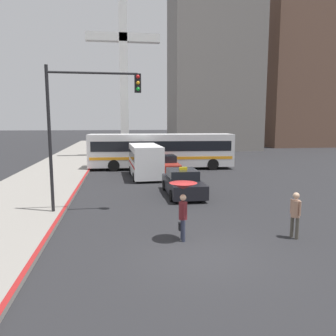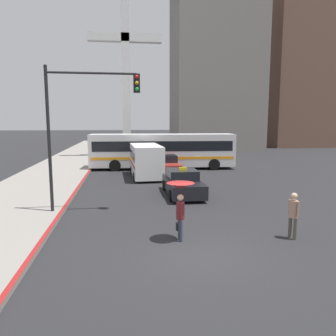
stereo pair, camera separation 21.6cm
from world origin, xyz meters
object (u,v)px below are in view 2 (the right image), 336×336
at_px(pedestrian_with_umbrella, 180,195).
at_px(pedestrian_man, 293,212).
at_px(city_bus, 162,149).
at_px(sedan_red, 166,166).
at_px(ambulance_van, 146,159).
at_px(traffic_light, 83,113).
at_px(monument_cross, 126,64).
at_px(taxi, 183,183).

distance_m(pedestrian_with_umbrella, pedestrian_man, 4.01).
distance_m(city_bus, pedestrian_with_umbrella, 17.49).
height_order(sedan_red, ambulance_van, ambulance_van).
bearing_deg(traffic_light, monument_cross, 84.82).
height_order(taxi, pedestrian_with_umbrella, pedestrian_with_umbrella).
relative_size(taxi, pedestrian_with_umbrella, 2.18).
xyz_separation_m(city_bus, pedestrian_man, (2.50, -17.78, -0.72)).
relative_size(city_bus, pedestrian_man, 7.56).
bearing_deg(ambulance_van, monument_cross, -87.28).
distance_m(taxi, sedan_red, 7.23).
bearing_deg(traffic_light, taxi, 31.93).
xyz_separation_m(ambulance_van, monument_cross, (-1.23, 13.79, 9.05)).
bearing_deg(sedan_red, ambulance_van, 34.49).
relative_size(ambulance_van, city_bus, 0.42).
bearing_deg(taxi, ambulance_van, -74.93).
distance_m(taxi, pedestrian_man, 7.86).
height_order(taxi, ambulance_van, ambulance_van).
relative_size(ambulance_van, traffic_light, 0.82).
distance_m(sedan_red, monument_cross, 16.20).
bearing_deg(traffic_light, ambulance_van, 70.19).
height_order(taxi, sedan_red, taxi).
xyz_separation_m(sedan_red, pedestrian_with_umbrella, (-1.36, -14.29, 0.91)).
xyz_separation_m(city_bus, traffic_light, (-5.04, -13.45, 2.79)).
xyz_separation_m(city_bus, monument_cross, (-2.95, 9.53, 8.69)).
distance_m(taxi, ambulance_van, 6.36).
xyz_separation_m(taxi, ambulance_van, (-1.64, 6.10, 0.67)).
xyz_separation_m(taxi, traffic_light, (-4.95, -3.09, 3.82)).
xyz_separation_m(sedan_red, monument_cross, (-2.87, 12.67, 9.68)).
xyz_separation_m(pedestrian_with_umbrella, monument_cross, (-1.50, 26.96, 8.77)).
height_order(sedan_red, pedestrian_man, pedestrian_man).
relative_size(sedan_red, pedestrian_with_umbrella, 2.15).
bearing_deg(taxi, pedestrian_man, 109.16).
height_order(taxi, city_bus, city_bus).
height_order(ambulance_van, pedestrian_man, ambulance_van).
distance_m(taxi, pedestrian_with_umbrella, 7.25).
xyz_separation_m(ambulance_van, city_bus, (1.73, 4.26, 0.35)).
relative_size(taxi, monument_cross, 0.24).
bearing_deg(ambulance_van, traffic_light, 67.82).
relative_size(taxi, pedestrian_man, 2.69).
relative_size(traffic_light, monument_cross, 0.35).
xyz_separation_m(sedan_red, ambulance_van, (-1.64, -1.13, 0.63)).
bearing_deg(pedestrian_man, monument_cross, 171.16).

